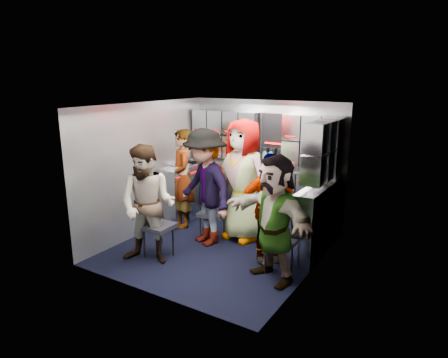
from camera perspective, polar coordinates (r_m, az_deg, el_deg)
The scene contains 29 objects.
floor at distance 6.02m, azimuth -0.60°, elevation -9.87°, with size 3.00×3.00×0.00m, color black.
wall_back at distance 6.95m, azimuth 6.01°, elevation 2.50°, with size 2.80×0.04×2.10m, color #979DA5.
wall_left at distance 6.51m, azimuth -11.10°, elevation 1.48°, with size 0.04×3.00×2.10m, color #979DA5.
wall_right at distance 5.09m, azimuth 12.82°, elevation -2.24°, with size 0.04×3.00×2.10m, color #979DA5.
ceiling at distance 5.50m, azimuth -0.66°, elevation 10.49°, with size 2.80×3.00×0.02m, color silver.
cart_bank_back at distance 6.91m, azimuth 5.13°, elevation -2.32°, with size 2.68×0.38×0.99m, color #A3A9B3.
cart_bank_left at distance 6.93m, azimuth -6.47°, elevation -2.30°, with size 0.38×0.76×0.99m, color #A3A9B3.
counter at distance 6.77m, azimuth 5.22°, elevation 1.90°, with size 2.68×0.42×0.03m, color #ACAFB3.
locker_bank_back at distance 6.74m, azimuth 5.55°, elevation 5.94°, with size 2.68×0.28×0.82m, color #A3A9B3.
locker_bank_right at distance 5.68m, azimuth 13.98°, elevation 3.99°, with size 0.28×1.00×0.82m, color #A3A9B3.
right_cabinet at distance 5.85m, azimuth 13.08°, elevation -5.74°, with size 0.28×1.20×1.00m, color #A3A9B3.
coffee_niche at distance 6.72m, azimuth 7.15°, elevation 5.69°, with size 0.46×0.16×0.84m, color black, non-canonical shape.
red_latch_strip at distance 6.63m, azimuth 4.42°, elevation 0.44°, with size 2.60×0.02×0.03m, color #A70A0E.
jump_seat_near_left at distance 5.68m, azimuth -9.40°, elevation -6.90°, with size 0.41×0.39×0.49m.
jump_seat_mid_left at distance 6.22m, azimuth -1.72°, elevation -5.13°, with size 0.45×0.43×0.45m.
jump_seat_center at distance 6.40m, azimuth 3.47°, elevation -4.38°, with size 0.52×0.50×0.47m.
jump_seat_mid_right at distance 5.74m, azimuth 6.96°, elevation -7.44°, with size 0.44×0.43×0.40m.
jump_seat_near_right at distance 5.23m, azimuth 7.88°, elevation -9.32°, with size 0.38×0.36×0.44m.
attendant_standing at distance 6.70m, azimuth -6.02°, elevation 0.06°, with size 0.60×0.39×1.65m, color black.
attendant_arc_a at distance 5.43m, azimuth -10.81°, elevation -3.67°, with size 0.79×0.62×1.63m, color black.
attendant_arc_b at distance 5.93m, azimuth -2.72°, elevation -1.22°, with size 1.14×0.65×1.76m, color black.
attendant_arc_c at distance 6.09m, azimuth 2.74°, elevation -0.20°, with size 0.92×0.60×1.88m, color black.
attendant_arc_d at distance 5.44m, azimuth 6.28°, elevation -4.12°, with size 0.88×0.37×1.51m, color black.
attendant_arc_e at distance 4.92m, azimuth 7.19°, elevation -5.62°, with size 1.49×0.47×1.60m, color black.
bottle_left at distance 6.96m, azimuth 1.02°, elevation 3.40°, with size 0.06×0.06×0.23m, color white.
bottle_mid at distance 6.66m, azimuth 5.83°, elevation 2.80°, with size 0.07×0.07×0.23m, color white.
bottle_right at distance 6.61m, azimuth 6.68°, elevation 2.74°, with size 0.07×0.07×0.24m, color white.
cup_left at distance 6.97m, azimuth 0.95°, elevation 2.86°, with size 0.08×0.08×0.10m, color beige.
cup_right at distance 6.26m, azimuth 15.26°, elevation 0.97°, with size 0.08×0.08×0.09m, color beige.
Camera 1 is at (2.94, -4.63, 2.48)m, focal length 32.00 mm.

